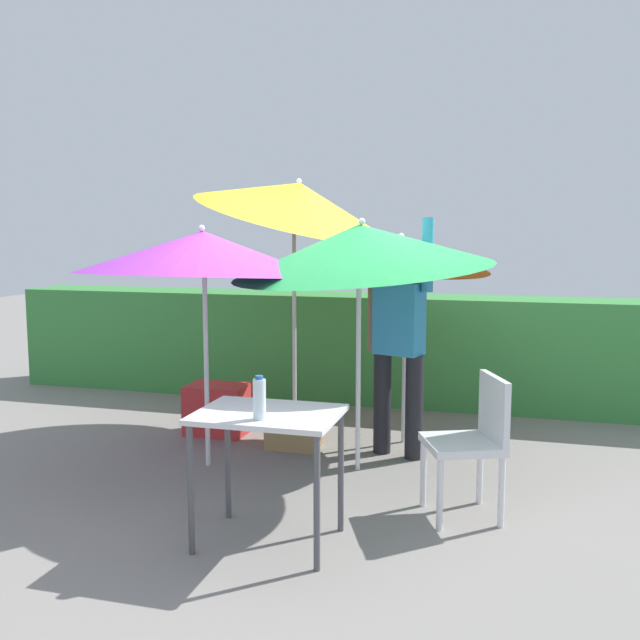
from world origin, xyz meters
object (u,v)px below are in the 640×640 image
object	(u,v)px
chair_plastic	(473,437)
folding_table	(268,428)
umbrella_rainbow	(296,201)
crate_cardboard	(294,428)
cooler_box	(218,409)
umbrella_navy	(403,254)
person_vendor	(399,340)
umbrella_orange	(360,248)
bottle_water	(259,399)
umbrella_yellow	(203,253)

from	to	relation	value
chair_plastic	folding_table	size ratio (longest dim) A/B	1.11
umbrella_rainbow	crate_cardboard	size ratio (longest dim) A/B	5.96
cooler_box	crate_cardboard	size ratio (longest dim) A/B	1.24
umbrella_navy	cooler_box	bearing A→B (deg)	-173.32
person_vendor	cooler_box	size ratio (longest dim) A/B	3.61
chair_plastic	crate_cardboard	distance (m)	1.87
folding_table	umbrella_navy	bearing A→B (deg)	78.94
umbrella_rainbow	umbrella_navy	xyz separation A→B (m)	(1.02, -0.30, -0.46)
umbrella_orange	crate_cardboard	world-z (taller)	umbrella_orange
bottle_water	crate_cardboard	bearing A→B (deg)	102.24
cooler_box	bottle_water	bearing A→B (deg)	-60.70
cooler_box	crate_cardboard	xyz separation A→B (m)	(0.77, -0.20, -0.05)
chair_plastic	cooler_box	size ratio (longest dim) A/B	1.71
umbrella_yellow	cooler_box	size ratio (longest dim) A/B	3.60
umbrella_yellow	bottle_water	world-z (taller)	umbrella_yellow
umbrella_navy	folding_table	bearing A→B (deg)	-101.06
chair_plastic	bottle_water	bearing A→B (deg)	-141.53
umbrella_yellow	person_vendor	world-z (taller)	person_vendor
person_vendor	chair_plastic	distance (m)	1.32
umbrella_rainbow	folding_table	bearing A→B (deg)	-76.31
folding_table	bottle_water	xyz separation A→B (m)	(0.01, -0.16, 0.21)
bottle_water	umbrella_orange	bearing A→B (deg)	81.71
person_vendor	chair_plastic	xyz separation A→B (m)	(0.64, -1.07, -0.42)
person_vendor	bottle_water	distance (m)	1.99
umbrella_navy	bottle_water	xyz separation A→B (m)	(-0.41, -2.31, -0.71)
umbrella_orange	umbrella_navy	xyz separation A→B (m)	(0.19, 0.80, -0.07)
umbrella_navy	umbrella_rainbow	bearing A→B (deg)	163.41
umbrella_orange	crate_cardboard	xyz separation A→B (m)	(-0.64, 0.41, -1.49)
umbrella_orange	bottle_water	world-z (taller)	umbrella_orange
umbrella_orange	umbrella_yellow	size ratio (longest dim) A/B	1.04
chair_plastic	crate_cardboard	size ratio (longest dim) A/B	2.12
umbrella_yellow	chair_plastic	world-z (taller)	umbrella_yellow
umbrella_navy	cooler_box	xyz separation A→B (m)	(-1.60, -0.19, -1.37)
cooler_box	folding_table	distance (m)	2.33
umbrella_orange	cooler_box	bearing A→B (deg)	156.58
umbrella_navy	person_vendor	size ratio (longest dim) A/B	1.00
cooler_box	crate_cardboard	world-z (taller)	cooler_box
umbrella_yellow	crate_cardboard	size ratio (longest dim) A/B	4.46
cooler_box	crate_cardboard	distance (m)	0.80
umbrella_navy	crate_cardboard	size ratio (longest dim) A/B	4.46
person_vendor	folding_table	size ratio (longest dim) A/B	2.35
umbrella_yellow	folding_table	bearing A→B (deg)	-51.57
umbrella_rainbow	umbrella_orange	bearing A→B (deg)	-53.06
umbrella_rainbow	chair_plastic	bearing A→B (deg)	-45.92
person_vendor	cooler_box	distance (m)	1.79
folding_table	umbrella_orange	bearing A→B (deg)	80.26
umbrella_rainbow	umbrella_yellow	bearing A→B (deg)	-103.68
umbrella_orange	umbrella_navy	distance (m)	0.82
umbrella_navy	umbrella_orange	bearing A→B (deg)	-103.26
umbrella_navy	folding_table	world-z (taller)	umbrella_navy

